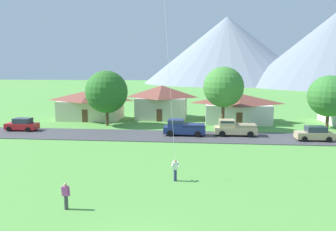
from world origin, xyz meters
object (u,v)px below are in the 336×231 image
Objects in this scene: house_left_center at (162,101)px; house_right_center at (91,104)px; parked_car_tan_west_end at (315,134)px; pickup_truck_sand_west_side at (234,128)px; parked_car_red_mid_west at (22,125)px; watcher_person at (66,196)px; house_leftmost at (237,107)px; tree_center at (224,87)px; pickup_truck_navy_east_side at (184,127)px; tree_near_left at (329,96)px; tree_left_of_center at (106,92)px.

house_right_center is (-11.54, -2.11, -0.36)m from house_left_center.
parked_car_tan_west_end is 9.29m from pickup_truck_sand_west_side.
watcher_person is (16.01, -23.65, 0.01)m from parked_car_red_mid_west.
tree_center is at bearing -110.60° from house_leftmost.
parked_car_red_mid_west is at bearing 177.53° from pickup_truck_navy_east_side.
tree_center is at bearing 67.91° from watcher_person.
parked_car_tan_west_end is 30.12m from watcher_person.
tree_near_left is 4.46× the size of watcher_person.
pickup_truck_sand_west_side is at bearing -18.27° from tree_left_of_center.
pickup_truck_sand_west_side is at bearing 62.07° from watcher_person.
tree_left_of_center is 0.93× the size of tree_center.
tree_left_of_center is at bearing 101.22° from watcher_person.
parked_car_red_mid_west is 2.53× the size of watcher_person.
house_leftmost reaches higher than parked_car_tan_west_end.
tree_left_of_center is at bearing 28.03° from parked_car_red_mid_west.
house_left_center is at bearing 87.65° from watcher_person.
watcher_person is at bearing -112.09° from tree_center.
pickup_truck_navy_east_side is (11.69, -6.40, -3.93)m from tree_left_of_center.
pickup_truck_navy_east_side is (-19.91, -7.18, -3.52)m from tree_near_left.
tree_near_left is (12.16, -4.29, 2.21)m from house_leftmost.
parked_car_red_mid_west is 28.56m from watcher_person.
tree_near_left is 1.43× the size of pickup_truck_sand_west_side.
house_right_center is at bearing 172.60° from tree_near_left.
tree_left_of_center reaches higher than house_leftmost.
watcher_person is (-1.50, -36.66, -2.01)m from house_left_center.
tree_left_of_center is at bearing -178.57° from tree_near_left.
pickup_truck_navy_east_side is at bearing -28.68° from tree_left_of_center.
house_left_center reaches higher than house_right_center.
pickup_truck_sand_west_side is (-1.40, -11.03, -1.31)m from house_leftmost.
parked_car_tan_west_end is (7.69, -12.95, -1.50)m from house_leftmost.
house_leftmost reaches higher than parked_car_red_mid_west.
tree_center is 29.86m from watcher_person.
tree_center is 27.78m from parked_car_red_mid_west.
tree_near_left is 0.86× the size of tree_center.
house_left_center is at bearing 135.57° from tree_center.
pickup_truck_navy_east_side reaches higher than watcher_person.
house_left_center is 14.74m from pickup_truck_navy_east_side.
watcher_person is at bearing -135.17° from parked_car_tan_west_end.
tree_left_of_center is at bearing 163.82° from parked_car_tan_west_end.
parked_car_red_mid_west is at bearing -143.41° from house_left_center.
parked_car_red_mid_west is at bearing 124.09° from watcher_person.
tree_near_left is at bearing -19.43° from house_leftmost.
house_right_center reaches higher than pickup_truck_navy_east_side.
tree_center is at bearing 149.56° from parked_car_tan_west_end.
tree_left_of_center reaches higher than watcher_person.
house_right_center is 1.20× the size of tree_center.
parked_car_tan_west_end is 0.81× the size of pickup_truck_sand_west_side.
tree_center reaches higher than tree_left_of_center.
tree_near_left is 39.68m from watcher_person.
tree_left_of_center is at bearing -51.93° from house_right_center.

